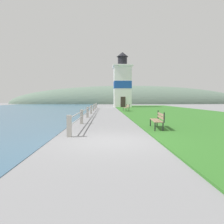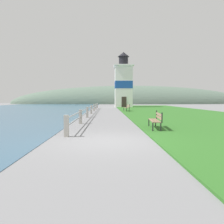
% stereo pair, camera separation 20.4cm
% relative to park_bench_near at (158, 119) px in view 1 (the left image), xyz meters
% --- Properties ---
extents(ground_plane, '(160.00, 160.00, 0.00)m').
position_rel_park_bench_near_xyz_m(ground_plane, '(-2.54, -3.06, -0.54)').
color(ground_plane, slate).
extents(grass_verge, '(12.00, 52.09, 0.06)m').
position_rel_park_bench_near_xyz_m(grass_verge, '(5.23, 14.30, -0.51)').
color(grass_verge, '#2D6623').
rests_on(grass_verge, ground_plane).
extents(seawall_railing, '(0.18, 28.70, 0.91)m').
position_rel_park_bench_near_xyz_m(seawall_railing, '(-4.21, 12.20, -0.01)').
color(seawall_railing, '#A8A399').
rests_on(seawall_railing, ground_plane).
extents(park_bench_near, '(0.65, 1.99, 0.94)m').
position_rel_park_bench_near_xyz_m(park_bench_near, '(0.00, 0.00, 0.00)').
color(park_bench_near, '#846B51').
rests_on(park_bench_near, ground_plane).
extents(park_bench_midway, '(0.66, 1.84, 0.94)m').
position_rel_park_bench_near_xyz_m(park_bench_midway, '(0.02, 16.46, -0.00)').
color(park_bench_midway, '#846B51').
rests_on(park_bench_midway, ground_plane).
extents(lighthouse, '(3.71, 3.71, 10.52)m').
position_rel_park_bench_near_xyz_m(lighthouse, '(0.62, 30.99, 3.99)').
color(lighthouse, white).
rests_on(lighthouse, ground_plane).
extents(distant_hillside, '(80.00, 16.00, 12.00)m').
position_rel_park_bench_near_xyz_m(distant_hillside, '(5.46, 61.67, -0.54)').
color(distant_hillside, '#566B5B').
rests_on(distant_hillside, ground_plane).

